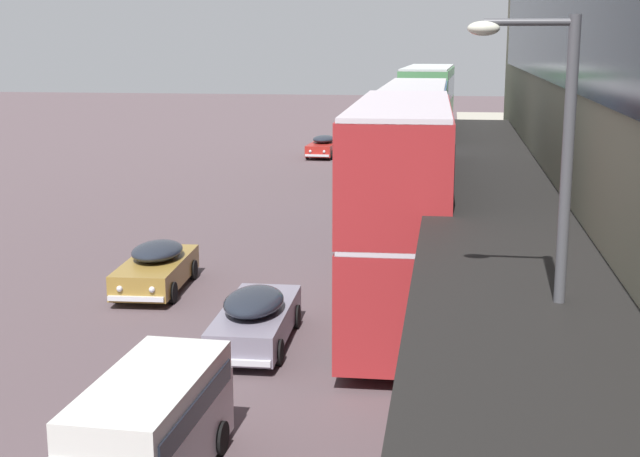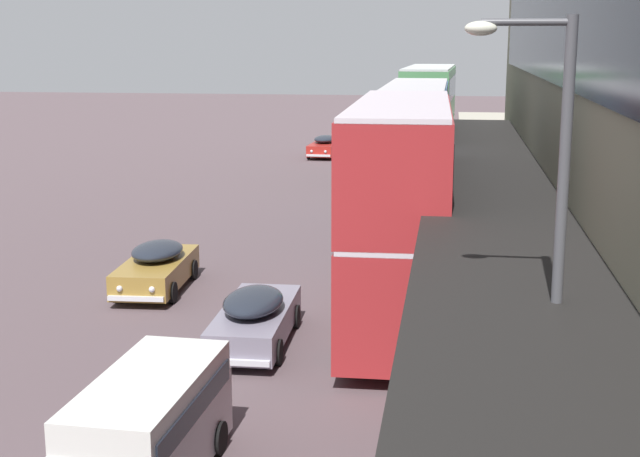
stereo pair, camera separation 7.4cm
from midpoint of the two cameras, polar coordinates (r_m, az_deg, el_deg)
The scene contains 9 objects.
transit_bus_kerbside_front at distance 37.19m, azimuth 6.17°, elevation 4.98°, with size 2.74×10.58×5.95m.
transit_bus_kerbside_rear at distance 24.21m, azimuth 5.25°, elevation 1.44°, with size 2.95×10.52×6.10m.
transit_bus_kerbside_far at distance 51.92m, azimuth 7.01°, elevation 7.10°, with size 3.11×10.52×6.20m.
sedan_second_mid at distance 23.00m, azimuth -4.09°, elevation -5.67°, with size 1.91×4.87×1.49m.
sedan_oncoming_rear at distance 28.38m, azimuth -10.35°, elevation -2.42°, with size 2.07×4.66×1.48m.
sedan_lead_near at distance 59.79m, azimuth 0.35°, elevation 5.30°, with size 1.93×4.64×1.43m.
vw_van at distance 16.41m, azimuth -10.57°, elevation -12.00°, with size 2.02×4.61×1.96m.
pedestrian_at_kerb at distance 17.25m, azimuth 14.26°, elevation -10.65°, with size 0.52×0.43×1.86m.
street_lamp at distance 12.96m, azimuth 14.52°, elevation -1.94°, with size 1.50×0.28×7.89m.
Camera 2 is at (5.39, -6.05, 7.72)m, focal length 50.00 mm.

